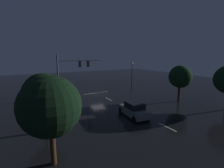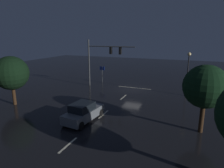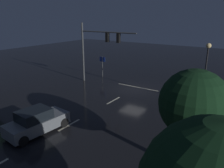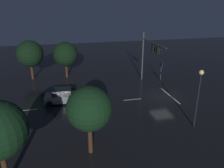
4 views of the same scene
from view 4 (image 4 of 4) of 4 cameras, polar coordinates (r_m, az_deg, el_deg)
The scene contains 12 objects.
ground_plane at distance 28.56m, azimuth 12.79°, elevation -3.09°, with size 80.00×80.00×0.00m, color black.
traffic_signal_assembly at distance 31.08m, azimuth 9.38°, elevation 8.16°, with size 7.28×0.47×7.00m.
lane_dash_far at distance 27.11m, azimuth 5.15°, elevation -3.93°, with size 2.20×0.16×0.01m, color beige.
lane_dash_mid at distance 25.95m, azimuth -7.58°, elevation -5.19°, with size 2.20×0.16×0.01m, color beige.
lane_dash_near at distance 26.16m, azimuth -20.82°, elevation -6.22°, with size 2.20×0.16×0.01m, color beige.
stop_bar at distance 28.98m, azimuth 14.51°, elevation -2.88°, with size 5.00×0.16×0.01m, color beige.
car_approaching at distance 26.53m, azimuth -12.15°, elevation -3.02°, with size 2.26×4.50×1.70m.
street_lamp_left_kerb at distance 21.28m, azimuth 21.20°, elevation -1.09°, with size 0.44×0.44×5.55m.
route_sign at distance 33.94m, azimuth 12.38°, elevation 4.20°, with size 0.90×0.16×2.71m.
tree_left_near at distance 16.50m, azimuth -5.83°, elevation -6.28°, with size 3.36×3.36×5.45m.
tree_right_near at distance 34.64m, azimuth -11.71°, elevation 7.36°, with size 3.69×3.69×5.44m.
tree_right_far at distance 35.08m, azimuth -20.10°, elevation 7.20°, with size 3.85×3.85×5.81m.
Camera 4 is at (-23.37, 12.11, 11.10)m, focal length 36.08 mm.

